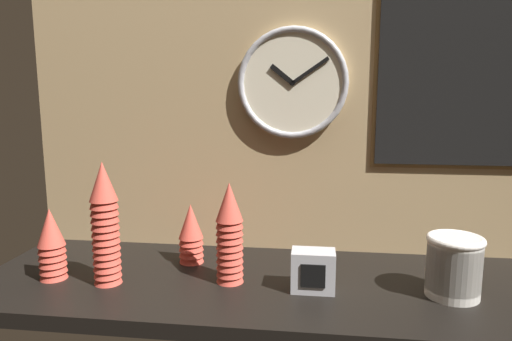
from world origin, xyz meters
TOP-DOWN VIEW (x-y plane):
  - ground_plane at (0.00, 0.00)cm, footprint 160.00×56.00cm
  - wall_tiled_back at (0.00, 26.50)cm, footprint 160.00×3.00cm
  - cup_stack_center at (-10.27, -3.53)cm, footprint 7.36×7.36cm
  - cup_stack_left at (-42.68, -8.55)cm, footprint 7.36×7.36cm
  - cup_stack_far_left at (-58.96, -7.51)cm, footprint 7.36×7.36cm
  - cup_stack_center_left at (-24.52, 9.46)cm, footprint 7.36×7.36cm
  - bowl_stack_far_right at (46.90, -5.15)cm, footprint 13.90×13.90cm
  - wall_clock at (4.69, 23.46)cm, footprint 33.99×2.70cm
  - menu_board at (52.70, 24.35)cm, footprint 47.46×1.32cm
  - napkin_dispenser at (12.05, -6.28)cm, footprint 11.18×7.45cm

SIDE VIEW (x-z plane):
  - ground_plane at x=0.00cm, z-range -4.00..0.00cm
  - napkin_dispenser at x=12.05cm, z-range 0.00..10.68cm
  - bowl_stack_far_right at x=46.90cm, z-range 0.36..15.99cm
  - cup_stack_center_left at x=-24.52cm, z-range 0.00..17.97cm
  - cup_stack_far_left at x=-58.96cm, z-range 0.00..19.86cm
  - cup_stack_center at x=-10.27cm, z-range 0.00..27.42cm
  - cup_stack_left at x=-42.68cm, z-range 0.00..33.09cm
  - wall_tiled_back at x=0.00cm, z-range 0.00..105.00cm
  - wall_clock at x=4.69cm, z-range 36.65..70.64cm
  - menu_board at x=52.70cm, z-range 27.94..81.02cm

